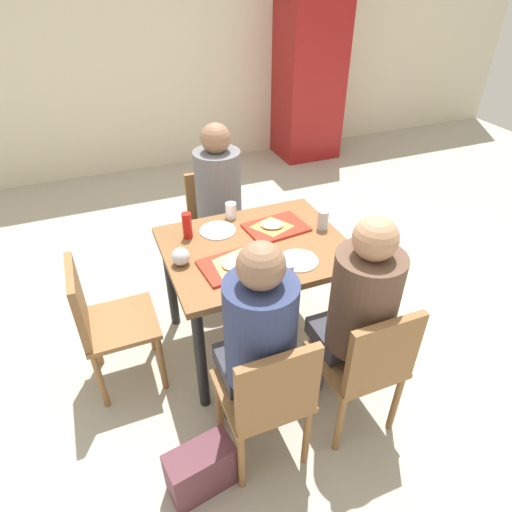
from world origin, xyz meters
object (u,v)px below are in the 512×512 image
(chair_near_left, at_px, (269,396))
(plastic_cup_b, at_px, (287,272))
(chair_near_right, at_px, (367,363))
(chair_far_side, at_px, (216,219))
(plastic_cup_a, at_px, (231,210))
(pizza_slice_a, at_px, (233,262))
(pizza_slice_b, at_px, (272,225))
(person_in_brown_jacket, at_px, (358,307))
(tray_red_far, at_px, (276,227))
(condiment_bottle, at_px, (187,225))
(paper_plate_center, at_px, (218,230))
(chair_left_end, at_px, (103,319))
(person_in_red, at_px, (257,336))
(foil_bundle, at_px, (181,257))
(drink_fridge, at_px, (309,76))
(soda_can, at_px, (323,220))
(main_table, at_px, (256,260))
(handbag, at_px, (201,469))
(paper_plate_near_edge, at_px, (298,260))
(person_far_side, at_px, (220,198))
(tray_red_near, at_px, (235,265))

(chair_near_left, height_order, plastic_cup_b, plastic_cup_b)
(chair_near_right, height_order, plastic_cup_b, plastic_cup_b)
(chair_far_side, height_order, plastic_cup_a, plastic_cup_a)
(chair_far_side, distance_m, pizza_slice_a, 1.01)
(pizza_slice_b, distance_m, plastic_cup_a, 0.29)
(person_in_brown_jacket, bearing_deg, chair_near_left, -165.05)
(tray_red_far, bearing_deg, chair_near_right, -85.19)
(condiment_bottle, bearing_deg, paper_plate_center, 0.00)
(chair_near_right, relative_size, paper_plate_center, 3.87)
(pizza_slice_b, bearing_deg, person_in_brown_jacket, -82.74)
(chair_near_right, xyz_separation_m, chair_left_end, (-1.17, 0.81, 0.00))
(person_in_red, relative_size, pizza_slice_a, 4.42)
(tray_red_far, xyz_separation_m, condiment_bottle, (-0.52, 0.11, 0.07))
(foil_bundle, relative_size, drink_fridge, 0.05)
(person_in_red, height_order, soda_can, person_in_red)
(main_table, xyz_separation_m, chair_near_right, (0.26, -0.81, -0.16))
(paper_plate_center, distance_m, condiment_bottle, 0.20)
(chair_near_right, height_order, chair_left_end, same)
(chair_near_right, xyz_separation_m, pizza_slice_a, (-0.45, 0.66, 0.29))
(chair_near_right, relative_size, tray_red_far, 2.37)
(person_in_red, relative_size, handbag, 3.94)
(condiment_bottle, distance_m, foil_bundle, 0.28)
(chair_near_right, height_order, tray_red_far, chair_near_right)
(paper_plate_center, height_order, handbag, paper_plate_center)
(drink_fridge, bearing_deg, chair_far_side, -131.67)
(chair_near_left, relative_size, condiment_bottle, 5.32)
(soda_can, bearing_deg, drink_fridge, 64.14)
(tray_red_far, xyz_separation_m, handbag, (-0.80, -0.95, -0.63))
(chair_near_right, relative_size, paper_plate_near_edge, 3.87)
(pizza_slice_a, bearing_deg, chair_left_end, 168.63)
(person_far_side, distance_m, drink_fridge, 2.85)
(chair_near_left, height_order, chair_left_end, same)
(main_table, distance_m, chair_near_left, 0.86)
(chair_left_end, relative_size, drink_fridge, 0.45)
(person_in_brown_jacket, bearing_deg, person_far_side, 101.12)
(chair_left_end, xyz_separation_m, soda_can, (1.35, 0.02, 0.32))
(paper_plate_near_edge, distance_m, condiment_bottle, 0.69)
(person_in_brown_jacket, relative_size, tray_red_near, 3.50)
(paper_plate_near_edge, bearing_deg, person_in_red, -134.02)
(plastic_cup_a, relative_size, plastic_cup_b, 1.00)
(paper_plate_center, bearing_deg, soda_can, -19.36)
(foil_bundle, bearing_deg, paper_plate_center, 41.40)
(soda_can, bearing_deg, foil_bundle, -177.28)
(plastic_cup_a, relative_size, soda_can, 0.82)
(chair_near_left, distance_m, person_in_red, 0.28)
(person_in_brown_jacket, xyz_separation_m, paper_plate_near_edge, (-0.10, 0.43, 0.02))
(chair_near_right, bearing_deg, person_far_side, 100.08)
(person_in_brown_jacket, distance_m, plastic_cup_a, 1.07)
(chair_near_right, distance_m, tray_red_far, 0.98)
(person_far_side, height_order, foil_bundle, person_far_side)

